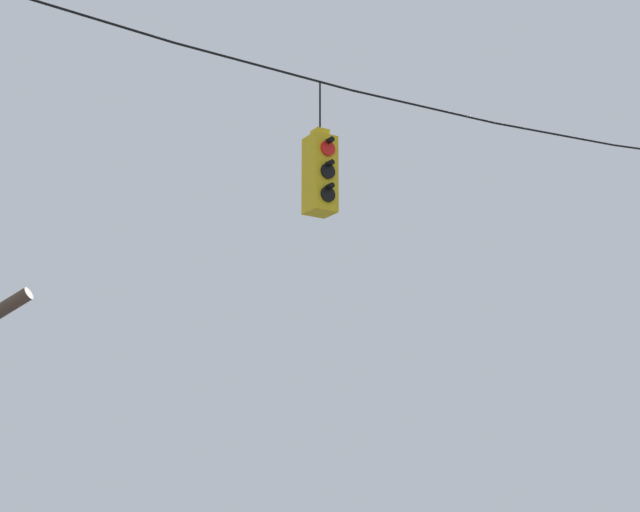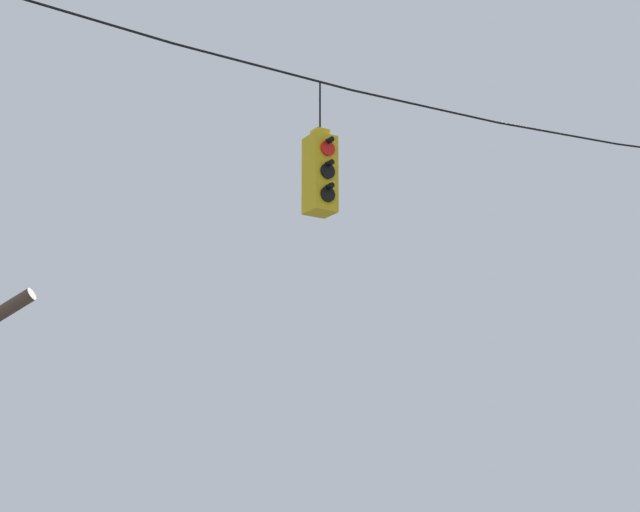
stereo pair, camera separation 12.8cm
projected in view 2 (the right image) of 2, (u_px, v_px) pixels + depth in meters
span_wire at (267, 55)px, 12.35m from camera, size 17.79×0.03×0.56m
traffic_light_near_right_pole at (320, 174)px, 12.38m from camera, size 0.34×0.46×1.78m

